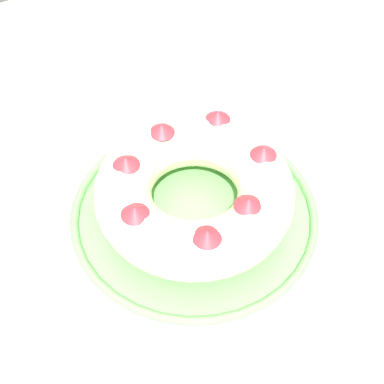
# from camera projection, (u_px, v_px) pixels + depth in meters

# --- Properties ---
(dining_table) EXTENTS (1.28, 1.27, 0.77)m
(dining_table) POSITION_uv_depth(u_px,v_px,m) (189.00, 242.00, 0.81)
(dining_table) COLOR silver
(dining_table) RESTS_ON ground_plane
(serving_dish) EXTENTS (0.34, 0.34, 0.02)m
(serving_dish) POSITION_uv_depth(u_px,v_px,m) (192.00, 213.00, 0.73)
(serving_dish) COLOR #6BB760
(serving_dish) RESTS_ON dining_table
(bundt_cake) EXTENTS (0.26, 0.26, 0.09)m
(bundt_cake) POSITION_uv_depth(u_px,v_px,m) (192.00, 192.00, 0.69)
(bundt_cake) COLOR beige
(bundt_cake) RESTS_ON serving_dish
(fork) EXTENTS (0.02, 0.21, 0.01)m
(fork) POSITION_uv_depth(u_px,v_px,m) (111.00, 104.00, 0.88)
(fork) COLOR white
(fork) RESTS_ON dining_table
(serving_knife) EXTENTS (0.02, 0.23, 0.01)m
(serving_knife) POSITION_uv_depth(u_px,v_px,m) (86.00, 101.00, 0.88)
(serving_knife) COLOR white
(serving_knife) RESTS_ON dining_table
(cake_knife) EXTENTS (0.02, 0.20, 0.01)m
(cake_knife) POSITION_uv_depth(u_px,v_px,m) (106.00, 118.00, 0.85)
(cake_knife) COLOR white
(cake_knife) RESTS_ON dining_table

